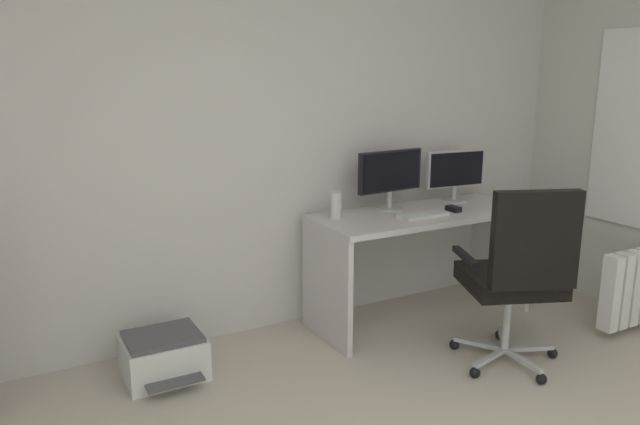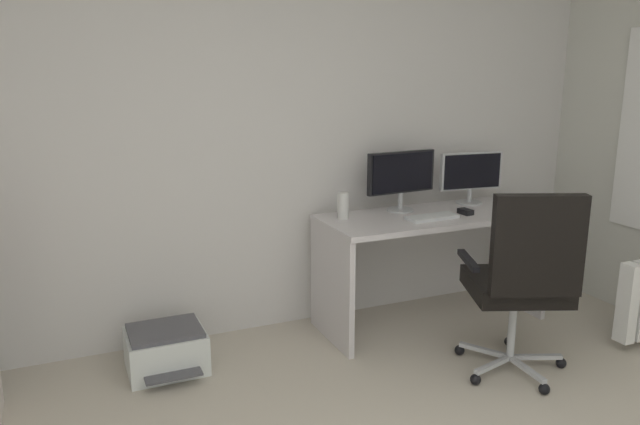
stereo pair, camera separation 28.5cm
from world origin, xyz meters
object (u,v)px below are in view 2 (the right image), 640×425
at_px(keyboard, 432,217).
at_px(office_chair, 523,276).
at_px(monitor_secondary, 471,174).
at_px(computer_mouse, 465,212).
at_px(desktop_speaker, 343,206).
at_px(monitor_main, 401,175).
at_px(printer, 166,350).
at_px(desk, 432,243).

xyz_separation_m(keyboard, office_chair, (0.09, -0.74, -0.16)).
relative_size(monitor_secondary, computer_mouse, 4.66).
distance_m(monitor_secondary, office_chair, 1.15).
distance_m(computer_mouse, desktop_speaker, 0.81).
xyz_separation_m(monitor_main, office_chair, (0.16, -1.01, -0.40)).
xyz_separation_m(monitor_secondary, printer, (-2.16, -0.15, -0.84)).
bearing_deg(desk, monitor_secondary, 21.65).
height_order(desk, monitor_main, monitor_main).
xyz_separation_m(desk, monitor_secondary, (0.41, 0.16, 0.41)).
bearing_deg(monitor_main, printer, -174.71).
distance_m(monitor_secondary, printer, 2.32).
height_order(desk, keyboard, keyboard).
xyz_separation_m(monitor_main, desktop_speaker, (-0.45, -0.05, -0.16)).
bearing_deg(computer_mouse, keyboard, 179.86).
bearing_deg(office_chair, desk, 90.56).
bearing_deg(desktop_speaker, printer, -175.02).
distance_m(monitor_secondary, keyboard, 0.59).
bearing_deg(printer, monitor_secondary, 3.92).
height_order(keyboard, printer, keyboard).
height_order(keyboard, computer_mouse, computer_mouse).
distance_m(computer_mouse, office_chair, 0.80).
distance_m(desktop_speaker, printer, 1.36).
bearing_deg(computer_mouse, desk, 149.87).
distance_m(keyboard, office_chair, 0.76).
relative_size(monitor_secondary, printer, 1.05).
relative_size(monitor_secondary, desktop_speaker, 2.74).
distance_m(computer_mouse, printer, 2.05).
relative_size(monitor_main, keyboard, 1.49).
bearing_deg(monitor_secondary, office_chair, -111.49).
height_order(desktop_speaker, printer, desktop_speaker).
xyz_separation_m(computer_mouse, desktop_speaker, (-0.79, 0.20, 0.07)).
xyz_separation_m(desk, printer, (-1.75, 0.01, -0.43)).
height_order(monitor_secondary, desktop_speaker, monitor_secondary).
bearing_deg(desktop_speaker, computer_mouse, -14.61).
xyz_separation_m(monitor_secondary, desktop_speaker, (-1.01, -0.05, -0.13)).
relative_size(desk, monitor_main, 2.96).
relative_size(keyboard, office_chair, 0.32).
relative_size(desk, desktop_speaker, 8.80).
distance_m(desk, desktop_speaker, 0.67).
height_order(monitor_secondary, office_chair, monitor_secondary).
distance_m(keyboard, printer, 1.79).
xyz_separation_m(keyboard, computer_mouse, (0.27, 0.02, 0.01)).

